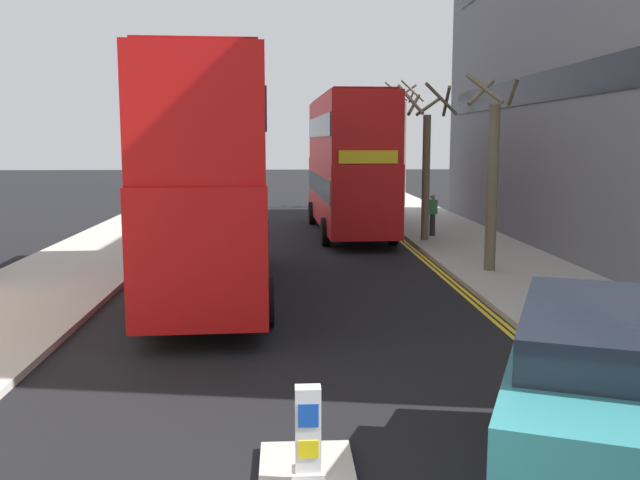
% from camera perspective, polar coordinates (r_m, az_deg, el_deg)
% --- Properties ---
extents(sidewalk_right, '(4.00, 80.00, 0.14)m').
position_cam_1_polar(sidewalk_right, '(20.75, 16.05, -2.66)').
color(sidewalk_right, '#ADA89E').
rests_on(sidewalk_right, ground).
extents(sidewalk_left, '(4.00, 80.00, 0.14)m').
position_cam_1_polar(sidewalk_left, '(20.59, -20.65, -2.94)').
color(sidewalk_left, '#ADA89E').
rests_on(sidewalk_left, ground).
extents(kerb_line_outer, '(0.10, 56.00, 0.01)m').
position_cam_1_polar(kerb_line_outer, '(18.28, 11.83, -4.16)').
color(kerb_line_outer, yellow).
rests_on(kerb_line_outer, ground).
extents(kerb_line_inner, '(0.10, 56.00, 0.01)m').
position_cam_1_polar(kerb_line_inner, '(18.24, 11.34, -4.17)').
color(kerb_line_inner, yellow).
rests_on(kerb_line_inner, ground).
extents(keep_left_bollard, '(0.36, 0.28, 1.11)m').
position_cam_1_polar(keep_left_bollard, '(7.91, -0.98, -16.00)').
color(keep_left_bollard, silver).
rests_on(keep_left_bollard, traffic_island).
extents(double_decker_bus_away, '(3.18, 10.91, 5.64)m').
position_cam_1_polar(double_decker_bus_away, '(17.57, -8.88, 5.39)').
color(double_decker_bus_away, '#B20F0F').
rests_on(double_decker_bus_away, ground).
extents(double_decker_bus_oncoming, '(3.05, 10.88, 5.64)m').
position_cam_1_polar(double_decker_bus_oncoming, '(28.87, 2.32, 6.52)').
color(double_decker_bus_oncoming, red).
rests_on(double_decker_bus_oncoming, ground).
extents(taxi_minivan, '(3.57, 5.16, 2.12)m').
position_cam_1_polar(taxi_minivan, '(7.90, 22.32, -13.02)').
color(taxi_minivan, teal).
rests_on(taxi_minivan, ground).
extents(pedestrian_far, '(0.34, 0.22, 1.62)m').
position_cam_1_polar(pedestrian_far, '(27.66, 9.18, 2.11)').
color(pedestrian_far, '#2D2D38').
rests_on(pedestrian_far, sidewalk_right).
extents(street_tree_mid, '(2.21, 1.98, 6.98)m').
position_cam_1_polar(street_tree_mid, '(40.14, 6.83, 7.73)').
color(street_tree_mid, '#6B6047').
rests_on(street_tree_mid, sidewalk_right).
extents(street_tree_far, '(1.46, 1.64, 5.55)m').
position_cam_1_polar(street_tree_far, '(20.42, 13.88, 4.90)').
color(street_tree_far, '#6B6047').
rests_on(street_tree_far, sidewalk_right).
extents(street_tree_distant, '(2.17, 1.88, 5.75)m').
position_cam_1_polar(street_tree_distant, '(26.28, 8.69, 6.39)').
color(street_tree_distant, '#6B6047').
rests_on(street_tree_distant, sidewalk_right).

